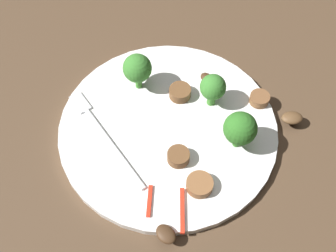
% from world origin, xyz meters
% --- Properties ---
extents(ground_plane, '(1.40, 1.40, 0.00)m').
position_xyz_m(ground_plane, '(0.00, 0.00, 0.00)').
color(ground_plane, '#4C3826').
extents(plate, '(0.30, 0.30, 0.01)m').
position_xyz_m(plate, '(0.00, 0.00, 0.01)').
color(plate, white).
rests_on(plate, ground_plane).
extents(fork, '(0.18, 0.04, 0.00)m').
position_xyz_m(fork, '(0.06, 0.07, 0.01)').
color(fork, silver).
rests_on(fork, plate).
extents(broccoli_floret_0, '(0.04, 0.04, 0.06)m').
position_xyz_m(broccoli_floret_0, '(0.08, -0.02, 0.05)').
color(broccoli_floret_0, '#408630').
rests_on(broccoli_floret_0, plate).
extents(broccoli_floret_1, '(0.04, 0.04, 0.06)m').
position_xyz_m(broccoli_floret_1, '(-0.08, -0.04, 0.05)').
color(broccoli_floret_1, '#347525').
rests_on(broccoli_floret_1, plate).
extents(broccoli_floret_2, '(0.04, 0.04, 0.05)m').
position_xyz_m(broccoli_floret_2, '(-0.02, -0.07, 0.05)').
color(broccoli_floret_2, '#408630').
rests_on(broccoli_floret_2, plate).
extents(sausage_slice_0, '(0.04, 0.04, 0.01)m').
position_xyz_m(sausage_slice_0, '(0.02, -0.05, 0.02)').
color(sausage_slice_0, brown).
rests_on(sausage_slice_0, plate).
extents(sausage_slice_1, '(0.04, 0.04, 0.01)m').
position_xyz_m(sausage_slice_1, '(-0.06, -0.12, 0.02)').
color(sausage_slice_1, brown).
rests_on(sausage_slice_1, plate).
extents(sausage_slice_2, '(0.04, 0.04, 0.01)m').
position_xyz_m(sausage_slice_2, '(-0.09, 0.04, 0.02)').
color(sausage_slice_2, brown).
rests_on(sausage_slice_2, plate).
extents(sausage_slice_3, '(0.03, 0.03, 0.01)m').
position_xyz_m(sausage_slice_3, '(-0.05, 0.03, 0.02)').
color(sausage_slice_3, brown).
rests_on(sausage_slice_3, plate).
extents(mushroom_0, '(0.03, 0.02, 0.01)m').
position_xyz_m(mushroom_0, '(-0.10, 0.11, 0.02)').
color(mushroom_0, '#422B19').
rests_on(mushroom_0, plate).
extents(mushroom_1, '(0.02, 0.02, 0.01)m').
position_xyz_m(mushroom_1, '(0.11, -0.04, 0.02)').
color(mushroom_1, '#422B19').
rests_on(mushroom_1, plate).
extents(mushroom_2, '(0.03, 0.04, 0.01)m').
position_xyz_m(mushroom_2, '(-0.11, -0.13, 0.02)').
color(mushroom_2, brown).
rests_on(mushroom_2, plate).
extents(mushroom_3, '(0.03, 0.02, 0.01)m').
position_xyz_m(mushroom_3, '(0.01, -0.10, 0.02)').
color(mushroom_3, '#422B19').
rests_on(mushroom_3, plate).
extents(pepper_strip_0, '(0.03, 0.03, 0.00)m').
position_xyz_m(pepper_strip_0, '(-0.06, 0.09, 0.01)').
color(pepper_strip_0, red).
rests_on(pepper_strip_0, plate).
extents(pepper_strip_1, '(0.04, 0.04, 0.00)m').
position_xyz_m(pepper_strip_1, '(-0.10, 0.08, 0.01)').
color(pepper_strip_1, red).
rests_on(pepper_strip_1, plate).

